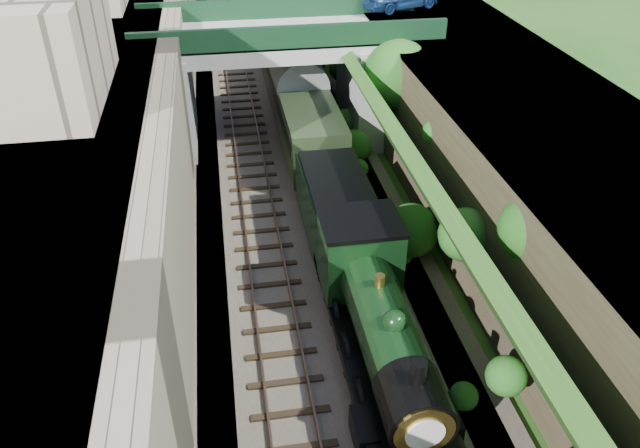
{
  "coord_description": "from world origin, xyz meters",
  "views": [
    {
      "loc": [
        -3.27,
        -9.72,
        15.83
      ],
      "look_at": [
        0.0,
        9.7,
        2.97
      ],
      "focal_mm": 35.0,
      "sensor_mm": 36.0,
      "label": 1
    }
  ],
  "objects_px": {
    "locomotive": "(379,322)",
    "tree": "(399,77)",
    "tender": "(337,212)",
    "road_bridge": "(294,68)"
  },
  "relations": [
    {
      "from": "road_bridge",
      "to": "tree",
      "type": "relative_size",
      "value": 2.42
    },
    {
      "from": "locomotive",
      "to": "tree",
      "type": "bearing_deg",
      "value": 72.58
    },
    {
      "from": "locomotive",
      "to": "tender",
      "type": "bearing_deg",
      "value": 90.0
    },
    {
      "from": "locomotive",
      "to": "road_bridge",
      "type": "bearing_deg",
      "value": 90.78
    },
    {
      "from": "road_bridge",
      "to": "tender",
      "type": "height_order",
      "value": "road_bridge"
    },
    {
      "from": "locomotive",
      "to": "tender",
      "type": "relative_size",
      "value": 1.7
    },
    {
      "from": "tree",
      "to": "locomotive",
      "type": "distance_m",
      "value": 15.98
    },
    {
      "from": "tender",
      "to": "tree",
      "type": "bearing_deg",
      "value": 58.38
    },
    {
      "from": "locomotive",
      "to": "tender",
      "type": "distance_m",
      "value": 7.37
    },
    {
      "from": "road_bridge",
      "to": "tender",
      "type": "distance_m",
      "value": 11.71
    }
  ]
}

